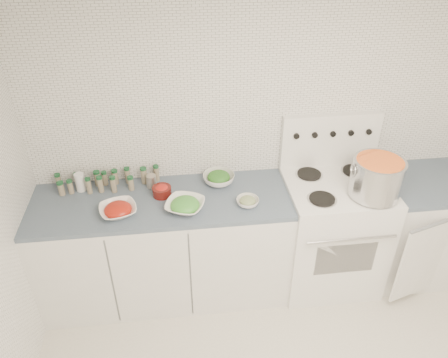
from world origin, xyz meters
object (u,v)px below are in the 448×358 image
Objects in this scene: stove at (330,229)px; bowl_tomato at (118,210)px; stock_pot at (377,176)px; bowl_snowpea at (185,205)px.

bowl_tomato is at bearing -175.72° from stove.
stock_pot is 1.79m from bowl_tomato.
stock_pot is 1.34m from bowl_snowpea.
bowl_tomato is 0.45m from bowl_snowpea.
stove is 1.65m from bowl_tomato.
bowl_snowpea is (-1.14, -0.12, 0.44)m from stove.
bowl_tomato is at bearing 179.29° from bowl_snowpea.
stove is 0.65m from stock_pot.
bowl_tomato is (-1.59, -0.12, 0.44)m from stove.
bowl_tomato is at bearing 178.62° from stock_pot.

